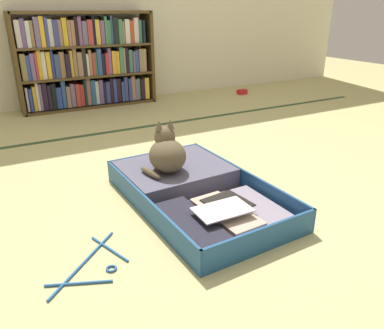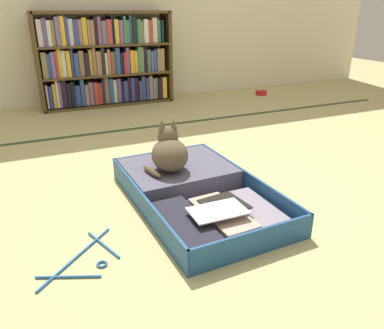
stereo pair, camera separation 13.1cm
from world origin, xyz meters
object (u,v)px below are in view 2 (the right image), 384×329
at_px(clothes_hanger, 85,259).
at_px(bookshelf, 104,61).
at_px(open_suitcase, 190,189).
at_px(black_cat, 169,152).
at_px(small_red_pouch, 261,93).

bearing_deg(clothes_hanger, bookshelf, 75.69).
distance_m(bookshelf, open_suitcase, 2.17).
bearing_deg(black_cat, open_suitcase, -65.01).
bearing_deg(bookshelf, open_suitcase, -91.46).
distance_m(clothes_hanger, small_red_pouch, 3.13).
relative_size(bookshelf, small_red_pouch, 12.48).
distance_m(open_suitcase, small_red_pouch, 2.51).
height_order(clothes_hanger, small_red_pouch, small_red_pouch).
bearing_deg(open_suitcase, black_cat, 114.99).
bearing_deg(small_red_pouch, clothes_hanger, -135.71).
bearing_deg(bookshelf, black_cat, -93.26).
distance_m(open_suitcase, black_cat, 0.21).
xyz_separation_m(bookshelf, small_red_pouch, (1.62, -0.26, -0.39)).
relative_size(bookshelf, black_cat, 4.91).
xyz_separation_m(open_suitcase, small_red_pouch, (1.67, 1.88, -0.02)).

